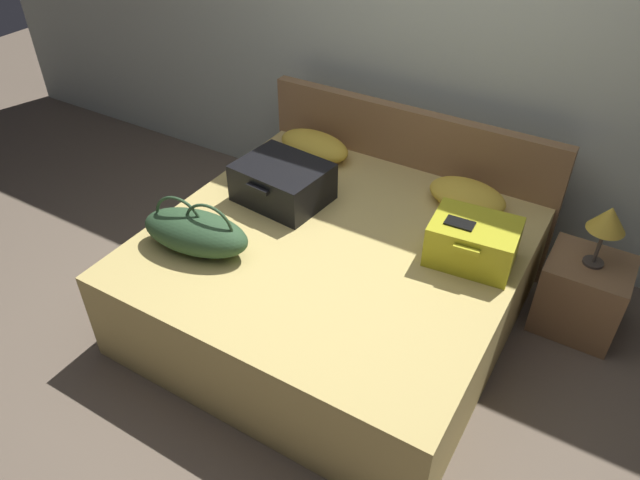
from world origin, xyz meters
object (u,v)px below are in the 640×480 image
hard_case_medium (473,241)px  duffel_bag (196,232)px  pillow_near_headboard (467,196)px  nightstand (581,294)px  bed (333,280)px  hard_case_large (283,182)px  table_lamp (608,221)px  pillow_center_head (314,146)px

hard_case_medium → duffel_bag: (-1.26, -0.65, -0.01)m
pillow_near_headboard → nightstand: pillow_near_headboard is taller
bed → hard_case_large: (-0.46, 0.20, 0.40)m
hard_case_large → duffel_bag: bearing=-95.4°
bed → pillow_near_headboard: bearing=54.3°
hard_case_large → duffel_bag: duffel_bag is taller
duffel_bag → table_lamp: bearing=31.1°
bed → duffel_bag: bearing=-143.8°
duffel_bag → pillow_center_head: bearing=89.2°
bed → duffel_bag: duffel_bag is taller
hard_case_medium → table_lamp: (0.55, 0.44, 0.06)m
bed → pillow_near_headboard: (0.49, 0.68, 0.35)m
bed → table_lamp: (1.23, 0.67, 0.46)m
hard_case_medium → nightstand: bearing=33.2°
pillow_near_headboard → pillow_center_head: size_ratio=0.91×
bed → pillow_center_head: pillow_center_head is taller
pillow_center_head → table_lamp: 1.80m
pillow_center_head → table_lamp: (1.80, -0.06, 0.10)m
hard_case_large → duffel_bag: 0.64m
hard_case_medium → hard_case_large: bearing=176.2°
nightstand → table_lamp: size_ratio=1.25×
duffel_bag → nightstand: duffel_bag is taller
hard_case_large → pillow_near_headboard: size_ratio=1.17×
hard_case_large → pillow_near_headboard: bearing=32.8°
bed → nightstand: size_ratio=4.18×
bed → table_lamp: bearing=28.5°
bed → nightstand: (1.23, 0.67, -0.05)m
nightstand → table_lamp: 0.51m
hard_case_large → nightstand: size_ratio=1.18×
pillow_near_headboard → pillow_center_head: bearing=177.6°
pillow_near_headboard → pillow_center_head: pillow_center_head is taller
hard_case_large → hard_case_medium: bearing=7.2°
hard_case_large → pillow_near_headboard: hard_case_large is taller
hard_case_large → nightstand: bearing=21.3°
duffel_bag → nightstand: bearing=31.1°
bed → hard_case_large: 0.64m
bed → pillow_center_head: 0.99m
hard_case_medium → pillow_near_headboard: (-0.19, 0.45, -0.05)m
bed → pillow_near_headboard: size_ratio=4.16×
hard_case_medium → pillow_center_head: (-1.24, 0.50, -0.04)m
table_lamp → nightstand: bearing=0.0°
duffel_bag → pillow_center_head: size_ratio=1.25×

